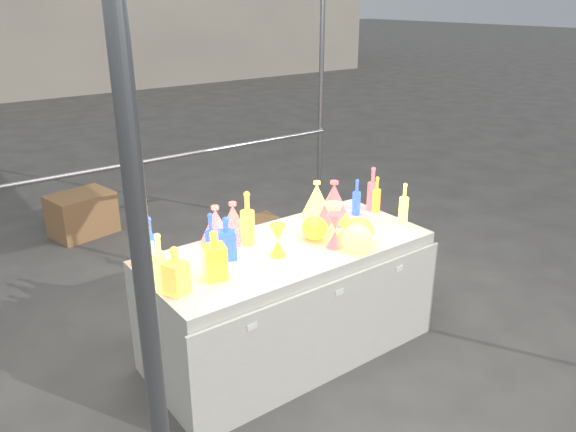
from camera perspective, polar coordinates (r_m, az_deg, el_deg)
ground at (r=3.84m, az=0.00°, el=-13.30°), size 80.00×80.00×0.00m
display_table at (r=3.63m, az=0.09°, el=-8.52°), size 1.84×0.83×0.75m
cardboard_box_closed at (r=5.82m, az=-20.20°, el=0.19°), size 0.64×0.51×0.41m
cardboard_box_flat at (r=5.64m, az=-3.55°, el=-1.09°), size 0.65×0.47×0.06m
bottle_0 at (r=3.28m, az=-15.18°, el=-2.65°), size 0.09×0.09×0.28m
bottle_1 at (r=3.23m, az=-13.80°, el=-2.64°), size 0.10×0.10×0.31m
bottle_2 at (r=3.34m, az=-14.40°, el=-1.82°), size 0.07×0.07×0.32m
bottle_4 at (r=3.00m, az=-12.92°, el=-4.46°), size 0.09×0.09×0.31m
bottle_5 at (r=3.12m, az=-14.02°, el=-3.41°), size 0.08×0.08×0.32m
bottle_6 at (r=3.45m, az=-4.15°, el=-0.19°), size 0.09×0.09×0.34m
bottle_7 at (r=3.23m, az=-7.80°, el=-2.22°), size 0.08×0.08×0.31m
decanter_0 at (r=2.94m, az=-11.36°, el=-5.42°), size 0.14×0.14×0.26m
decanter_1 at (r=3.06m, az=-7.48°, el=-3.91°), size 0.14×0.14×0.28m
decanter_2 at (r=3.28m, az=-6.28°, el=-2.21°), size 0.14×0.14×0.26m
hourglass_0 at (r=3.30m, az=-1.03°, el=-2.51°), size 0.12×0.12×0.20m
hourglass_1 at (r=3.42m, az=4.82°, el=-1.47°), size 0.14×0.14×0.22m
hourglass_2 at (r=3.55m, az=4.62°, el=-0.51°), size 0.15×0.15×0.23m
hourglass_4 at (r=3.48m, az=5.48°, el=-1.39°), size 0.10×0.10×0.19m
globe_0 at (r=3.49m, az=7.19°, el=-1.70°), size 0.24×0.24×0.15m
globe_1 at (r=3.40m, az=7.04°, el=-2.40°), size 0.25×0.25×0.15m
globe_2 at (r=3.54m, az=2.72°, el=-1.37°), size 0.20×0.20×0.13m
lampshade_0 at (r=3.46m, az=-7.34°, el=-0.98°), size 0.29×0.29×0.26m
lampshade_1 at (r=3.52m, az=-5.59°, el=-0.54°), size 0.26×0.26×0.25m
lampshade_2 at (r=3.80m, az=4.67°, el=1.47°), size 0.29×0.29×0.29m
lampshade_3 at (r=3.88m, az=2.93°, el=1.73°), size 0.29×0.29×0.26m
bottle_8 at (r=3.95m, az=6.97°, el=1.93°), size 0.08×0.08×0.26m
bottle_9 at (r=4.02m, az=8.99°, el=2.20°), size 0.07×0.07×0.26m
bottle_10 at (r=4.04m, az=8.57°, el=2.75°), size 0.09×0.09×0.32m
bottle_11 at (r=3.85m, az=11.69°, el=1.31°), size 0.08×0.08×0.28m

